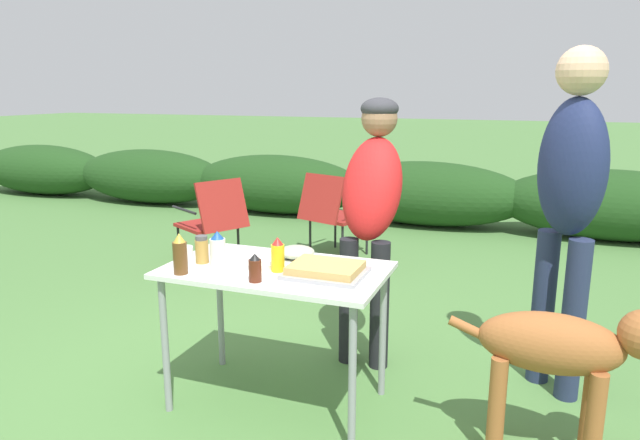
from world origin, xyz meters
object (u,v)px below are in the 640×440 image
folding_table (276,282)px  paper_cup_stack (185,257)px  plate_stack (261,262)px  standing_person_in_red_jacket (372,200)px  spice_jar (202,250)px  camp_chair_near_hedge (332,211)px  mayo_bottle (218,250)px  mustard_bottle (278,255)px  camp_chair_green_behind_table (213,218)px  bbq_sauce_bottle (255,268)px  standing_person_in_navy_coat (570,191)px  dog (563,353)px  beer_bottle (180,255)px  food_tray (326,270)px  mixing_bowl (297,252)px

folding_table → paper_cup_stack: size_ratio=10.46×
plate_stack → standing_person_in_red_jacket: bearing=59.1°
spice_jar → camp_chair_near_hedge: spice_jar is taller
mayo_bottle → mustard_bottle: bearing=6.1°
camp_chair_green_behind_table → camp_chair_near_hedge: same height
folding_table → standing_person_in_red_jacket: (0.30, 0.69, 0.32)m
bbq_sauce_bottle → standing_person_in_navy_coat: size_ratio=0.07×
dog → camp_chair_near_hedge: camp_chair_near_hedge is taller
folding_table → paper_cup_stack: 0.47m
bbq_sauce_bottle → dog: size_ratio=0.14×
mustard_bottle → dog: (1.31, 0.03, -0.31)m
mustard_bottle → camp_chair_green_behind_table: mustard_bottle is taller
plate_stack → beer_bottle: bearing=-137.4°
mayo_bottle → spice_jar: bearing=166.5°
food_tray → plate_stack: 0.37m
dog → mustard_bottle: bearing=-89.0°
food_tray → plate_stack: size_ratio=1.63×
plate_stack → spice_jar: (-0.29, -0.08, 0.06)m
mixing_bowl → bbq_sauce_bottle: 0.43m
plate_stack → camp_chair_green_behind_table: camp_chair_green_behind_table is taller
bbq_sauce_bottle → camp_chair_green_behind_table: size_ratio=0.16×
plate_stack → spice_jar: size_ratio=1.61×
folding_table → mayo_bottle: bearing=-164.2°
food_tray → spice_jar: bearing=-177.3°
bbq_sauce_bottle → standing_person_in_red_jacket: bearing=71.6°
bbq_sauce_bottle → dog: bearing=8.7°
beer_bottle → food_tray: bearing=18.5°
mixing_bowl → bbq_sauce_bottle: size_ratio=1.42×
beer_bottle → folding_table: bearing=32.1°
paper_cup_stack → dog: (1.77, 0.13, -0.28)m
spice_jar → standing_person_in_navy_coat: standing_person_in_navy_coat is taller
paper_cup_stack → beer_bottle: bearing=-68.7°
food_tray → beer_bottle: size_ratio=1.85×
mixing_bowl → camp_chair_near_hedge: bearing=105.0°
beer_bottle → camp_chair_near_hedge: 2.88m
mixing_bowl → spice_jar: bearing=-148.9°
folding_table → mixing_bowl: 0.23m
mixing_bowl → beer_bottle: beer_bottle is taller
folding_table → camp_chair_green_behind_table: 2.45m
mixing_bowl → standing_person_in_red_jacket: size_ratio=0.12×
paper_cup_stack → spice_jar: bearing=67.4°
food_tray → mixing_bowl: bearing=137.8°
paper_cup_stack → standing_person_in_navy_coat: size_ratio=0.06×
standing_person_in_navy_coat → camp_chair_green_behind_table: size_ratio=2.19×
paper_cup_stack → spice_jar: spice_jar is taller
spice_jar → mayo_bottle: (0.11, -0.03, 0.02)m
folding_table → bbq_sauce_bottle: size_ratio=8.14×
spice_jar → dog: spice_jar is taller
paper_cup_stack → bbq_sauce_bottle: 0.43m
bbq_sauce_bottle → mustard_bottle: mustard_bottle is taller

